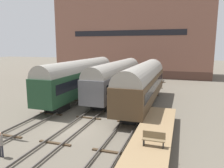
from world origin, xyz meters
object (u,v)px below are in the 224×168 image
at_px(train_car_grey, 116,77).
at_px(train_car_green, 80,77).
at_px(train_car_brown, 143,82).
at_px(person_worker, 0,142).
at_px(bench, 154,138).

distance_m(train_car_grey, train_car_green, 5.00).
relative_size(train_car_grey, train_car_green, 1.01).
xyz_separation_m(train_car_brown, train_car_green, (-8.60, 0.86, 0.13)).
distance_m(train_car_brown, train_car_grey, 5.48).
bearing_deg(person_worker, bench, 15.33).
relative_size(bench, person_worker, 0.82).
xyz_separation_m(train_car_grey, bench, (7.20, -15.72, -1.38)).
height_order(bench, person_worker, bench).
relative_size(train_car_brown, train_car_green, 0.96).
height_order(train_car_brown, person_worker, train_car_brown).
bearing_deg(train_car_grey, person_worker, -96.93).
bearing_deg(train_car_green, train_car_grey, 30.58).
distance_m(train_car_brown, bench, 12.73).
distance_m(train_car_grey, person_worker, 18.53).
relative_size(train_car_grey, bench, 12.69).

